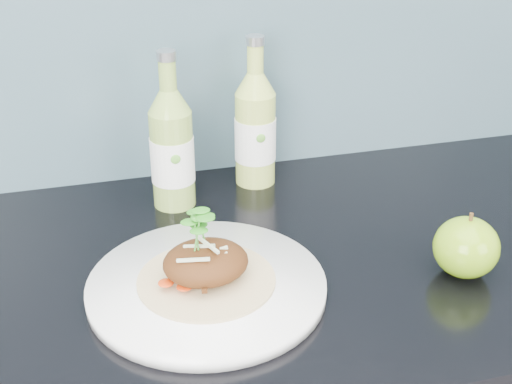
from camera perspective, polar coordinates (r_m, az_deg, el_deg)
dinner_plate at (r=0.90m, az=-3.97°, el=-7.55°), size 0.38×0.38×0.02m
pork_taco at (r=0.88m, az=-4.05°, el=-5.53°), size 0.17×0.17×0.10m
green_apple at (r=0.95m, az=16.47°, el=-4.26°), size 0.11×0.11×0.09m
cider_bottle_left at (r=1.07m, az=-6.74°, el=3.44°), size 0.08×0.08×0.24m
cider_bottle_right at (r=1.13m, az=-0.06°, el=5.05°), size 0.08×0.08×0.24m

